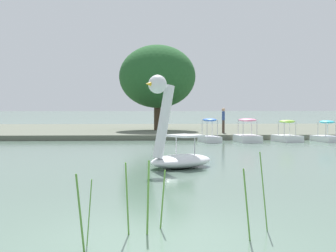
% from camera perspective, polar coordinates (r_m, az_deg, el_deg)
% --- Properties ---
extents(ground_plane, '(461.11, 461.11, 0.00)m').
position_cam_1_polar(ground_plane, '(8.36, -1.97, -13.31)').
color(ground_plane, '#567060').
extents(shore_bank_far, '(112.40, 20.60, 0.35)m').
position_cam_1_polar(shore_bank_far, '(41.90, -2.54, -0.50)').
color(shore_bank_far, '#5B6051').
rests_on(shore_bank_far, ground_plane).
extents(swan_boat, '(3.01, 2.82, 3.37)m').
position_cam_1_polar(swan_boat, '(17.34, 0.97, -2.42)').
color(swan_boat, white).
rests_on(swan_boat, ground_plane).
extents(pedal_boat_blue, '(1.37, 2.09, 1.50)m').
position_cam_1_polar(pedal_boat_blue, '(30.43, 5.01, -1.04)').
color(pedal_boat_blue, white).
rests_on(pedal_boat_blue, ground_plane).
extents(pedal_boat_pink, '(1.49, 2.42, 1.50)m').
position_cam_1_polar(pedal_boat_pink, '(30.87, 9.49, -1.05)').
color(pedal_boat_pink, white).
rests_on(pedal_boat_pink, ground_plane).
extents(pedal_boat_lime, '(1.66, 2.31, 1.39)m').
position_cam_1_polar(pedal_boat_lime, '(31.67, 14.06, -1.13)').
color(pedal_boat_lime, white).
rests_on(pedal_boat_lime, ground_plane).
extents(pedal_boat_cyan, '(1.60, 2.36, 1.36)m').
position_cam_1_polar(pedal_boat_cyan, '(32.40, 18.48, -1.09)').
color(pedal_boat_cyan, white).
rests_on(pedal_boat_cyan, ground_plane).
extents(tree_broadleaf_right, '(6.93, 6.66, 6.89)m').
position_cam_1_polar(tree_broadleaf_right, '(38.72, -1.29, 5.93)').
color(tree_broadleaf_right, '#423323').
rests_on(tree_broadleaf_right, shore_bank_far).
extents(person_on_path, '(0.25, 0.26, 1.81)m').
position_cam_1_polar(person_on_path, '(34.24, 6.65, 0.83)').
color(person_on_path, '#47382D').
rests_on(person_on_path, shore_bank_far).
extents(reed_clump_foreground, '(3.31, 1.40, 1.43)m').
position_cam_1_polar(reed_clump_foreground, '(8.27, -1.09, -9.02)').
color(reed_clump_foreground, '#568E38').
rests_on(reed_clump_foreground, ground_plane).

